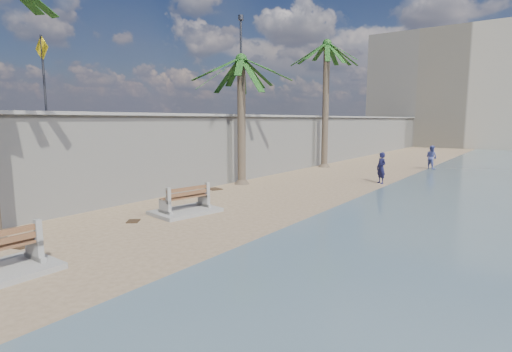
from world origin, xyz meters
The scene contains 14 objects.
ground_plane centered at (0.00, 0.00, 0.00)m, with size 140.00×140.00×0.00m, color #95795B.
seawall centered at (-5.20, 20.00, 1.75)m, with size 0.45×70.00×3.50m, color gray.
wall_cap centered at (-5.20, 20.00, 3.55)m, with size 0.80×70.00×0.12m, color gray.
end_building centered at (-2.00, 52.00, 7.00)m, with size 18.00×12.00×14.00m, color #B7AA93.
bench_far centered at (-1.97, 4.69, 0.42)m, with size 1.91×2.51×0.95m.
palm_mid centered at (-4.32, 11.01, 6.23)m, with size 5.00×5.00×7.21m.
palm_back centered at (-4.22, 20.38, 8.30)m, with size 5.00×5.00×9.35m.
pedestrian_sign centered at (-5.00, 1.50, 5.15)m, with size 0.78×0.07×2.40m.
streetlight centered at (-5.10, 12.00, 6.64)m, with size 0.28×0.28×5.12m.
person_a centered at (1.47, 15.48, 0.94)m, with size 0.68×0.46×1.88m, color #15163C.
person_b centered at (2.16, 23.61, 0.88)m, with size 0.85×0.66×1.77m, color #454C8F.
debris_b centered at (-2.71, -0.52, 0.01)m, with size 0.57×0.46×0.03m, color #382616.
debris_c centered at (-4.43, 8.99, 0.01)m, with size 0.70×0.56×0.03m, color #382616.
debris_d centered at (-2.47, 2.81, 0.01)m, with size 0.47×0.37×0.03m, color #382616.
Camera 1 is at (8.32, -5.18, 3.33)m, focal length 28.00 mm.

